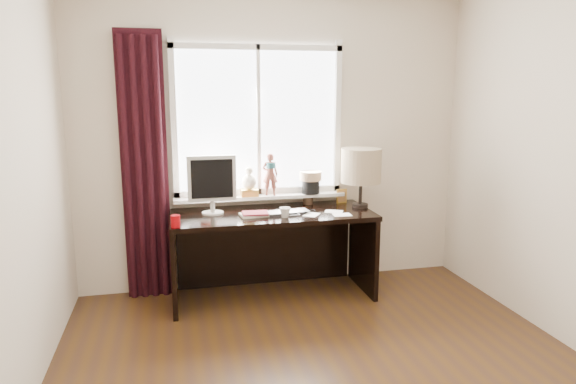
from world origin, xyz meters
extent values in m
cube|color=beige|center=(0.00, 2.00, 1.30)|extent=(3.50, 0.00, 2.60)
imported|color=silver|center=(0.02, 1.56, 0.76)|extent=(0.37, 0.26, 0.03)
imported|color=white|center=(-0.03, 1.44, 0.79)|extent=(0.12, 0.12, 0.09)
cylinder|color=#960308|center=(-0.90, 1.34, 0.80)|extent=(0.07, 0.07, 0.09)
cube|color=white|center=(-0.15, 1.99, 1.50)|extent=(1.40, 0.02, 1.30)
cube|color=silver|center=(-0.15, 1.96, 0.88)|extent=(1.50, 0.05, 0.05)
cube|color=silver|center=(-0.15, 1.96, 2.12)|extent=(1.50, 0.05, 0.05)
cube|color=silver|center=(-0.88, 1.96, 1.50)|extent=(0.05, 0.05, 1.40)
cube|color=silver|center=(0.57, 1.96, 1.50)|extent=(0.05, 0.05, 1.40)
cube|color=silver|center=(-0.15, 1.96, 1.50)|extent=(0.03, 0.05, 1.30)
cube|color=silver|center=(-0.15, 1.91, 0.83)|extent=(1.52, 0.18, 0.03)
cylinder|color=#6A0C03|center=(-0.62, 1.90, 0.97)|extent=(0.14, 0.14, 0.25)
cube|color=gold|center=(-0.25, 1.89, 0.88)|extent=(0.15, 0.12, 0.06)
sphere|color=beige|center=(-0.25, 1.89, 0.97)|extent=(0.13, 0.13, 0.13)
sphere|color=beige|center=(-0.25, 1.89, 1.07)|extent=(0.07, 0.07, 0.07)
imported|color=brown|center=(-0.06, 1.88, 1.04)|extent=(0.16, 0.13, 0.38)
cylinder|color=#1E4C51|center=(-0.06, 1.87, 1.12)|extent=(0.11, 0.11, 0.05)
cylinder|color=black|center=(0.30, 1.87, 0.91)|extent=(0.16, 0.16, 0.12)
cylinder|color=#8C6B4C|center=(0.30, 1.87, 1.01)|extent=(0.20, 0.20, 0.08)
cube|color=black|center=(-1.13, 1.92, 1.12)|extent=(0.38, 0.05, 2.25)
cylinder|color=black|center=(-1.27, 1.89, 1.10)|extent=(0.06, 0.06, 2.20)
cylinder|color=black|center=(-1.18, 1.89, 1.10)|extent=(0.06, 0.06, 2.20)
cylinder|color=black|center=(-1.09, 1.89, 1.10)|extent=(0.06, 0.06, 2.20)
cylinder|color=black|center=(-1.00, 1.89, 1.10)|extent=(0.06, 0.06, 2.20)
cube|color=black|center=(-0.10, 1.63, 0.73)|extent=(1.70, 0.70, 0.04)
cube|color=black|center=(-0.93, 1.63, 0.35)|extent=(0.04, 0.64, 0.71)
cube|color=black|center=(0.73, 1.63, 0.35)|extent=(0.04, 0.64, 0.71)
cube|color=black|center=(-0.10, 1.97, 0.35)|extent=(1.60, 0.03, 0.71)
cylinder|color=beige|center=(-0.59, 1.71, 0.76)|extent=(0.18, 0.18, 0.01)
cylinder|color=beige|center=(-0.59, 1.71, 0.81)|extent=(0.04, 0.04, 0.10)
cube|color=beige|center=(-0.59, 1.71, 1.05)|extent=(0.40, 0.04, 0.38)
cube|color=black|center=(-0.59, 1.68, 1.05)|extent=(0.34, 0.01, 0.32)
cube|color=beige|center=(-0.27, 1.55, 0.76)|extent=(0.24, 0.18, 0.02)
cube|color=maroon|center=(-0.26, 1.54, 0.78)|extent=(0.22, 0.16, 0.01)
cylinder|color=black|center=(0.28, 1.88, 0.81)|extent=(0.09, 0.09, 0.12)
cylinder|color=black|center=(0.27, 1.89, 0.86)|extent=(0.01, 0.01, 0.22)
cylinder|color=black|center=(0.30, 1.88, 0.84)|extent=(0.01, 0.01, 0.19)
cylinder|color=black|center=(0.28, 1.90, 0.88)|extent=(0.01, 0.01, 0.25)
cylinder|color=black|center=(0.30, 1.90, 0.83)|extent=(0.01, 0.01, 0.17)
cube|color=gold|center=(0.59, 1.86, 0.81)|extent=(0.10, 0.03, 0.13)
cube|color=#996633|center=(0.59, 1.84, 0.81)|extent=(0.07, 0.02, 0.10)
cylinder|color=black|center=(0.70, 1.66, 0.77)|extent=(0.14, 0.14, 0.03)
cylinder|color=black|center=(0.70, 1.66, 0.89)|extent=(0.03, 0.03, 0.22)
cylinder|color=tan|center=(0.70, 1.66, 1.12)|extent=(0.35, 0.35, 0.30)
cube|color=white|center=(0.45, 1.42, 0.75)|extent=(0.16, 0.12, 0.00)
cube|color=white|center=(0.42, 1.54, 0.75)|extent=(0.18, 0.16, 0.00)
cube|color=white|center=(0.20, 1.48, 0.75)|extent=(0.18, 0.19, 0.00)
torus|color=black|center=(0.12, 1.62, 0.75)|extent=(0.17, 0.17, 0.01)
torus|color=black|center=(0.22, 1.61, 0.75)|extent=(0.15, 0.15, 0.01)
torus|color=black|center=(0.00, 1.72, 0.75)|extent=(0.12, 0.12, 0.01)
camera|label=1|loc=(-0.92, -2.50, 1.77)|focal=32.00mm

